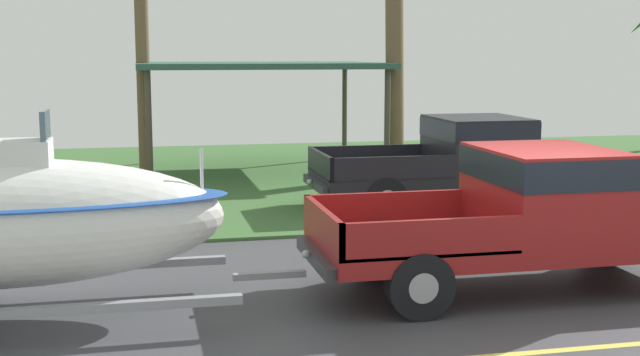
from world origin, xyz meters
The scene contains 4 objects.
ground centered at (0.00, 8.38, -0.01)m, with size 36.00×22.00×0.11m.
pickup_truck_towing centered at (0.23, 0.41, 1.03)m, with size 5.50×2.06×1.86m.
parked_pickup_background centered at (1.70, 6.07, 1.02)m, with size 5.94×2.06×1.81m.
carport_awning centered at (-1.85, 11.72, 2.69)m, with size 6.09×4.67×2.83m.
Camera 1 is at (-4.89, -9.34, 3.08)m, focal length 46.50 mm.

